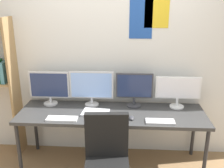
{
  "coord_description": "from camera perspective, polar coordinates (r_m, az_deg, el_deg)",
  "views": [
    {
      "loc": [
        0.18,
        -2.27,
        2.07
      ],
      "look_at": [
        0.0,
        0.65,
        1.09
      ],
      "focal_mm": 41.37,
      "sensor_mm": 36.0,
      "label": 1
    }
  ],
  "objects": [
    {
      "name": "keyboard_right",
      "position": [
        2.98,
        10.58,
        -8.15
      ],
      "size": [
        0.32,
        0.13,
        0.02
      ],
      "primitive_type": "cube",
      "color": "silver",
      "rests_on": "desk"
    },
    {
      "name": "monitor_center_right",
      "position": [
        3.27,
        4.95,
        -0.91
      ],
      "size": [
        0.47,
        0.18,
        0.44
      ],
      "color": "#38383D",
      "rests_on": "desk"
    },
    {
      "name": "keyboard_left",
      "position": [
        3.05,
        -11.0,
        -7.55
      ],
      "size": [
        0.35,
        0.13,
        0.02
      ],
      "primitive_type": "cube",
      "color": "silver",
      "rests_on": "desk"
    },
    {
      "name": "computer_mouse",
      "position": [
        3.01,
        4.37,
        -7.49
      ],
      "size": [
        0.06,
        0.1,
        0.03
      ],
      "primitive_type": "ellipsoid",
      "color": "#38383D",
      "rests_on": "desk"
    },
    {
      "name": "monitor_center_left",
      "position": [
        3.3,
        -4.56,
        -0.63
      ],
      "size": [
        0.56,
        0.18,
        0.45
      ],
      "color": "silver",
      "rests_on": "desk"
    },
    {
      "name": "wall_back",
      "position": [
        3.39,
        0.4,
        5.38
      ],
      "size": [
        4.68,
        0.11,
        2.6
      ],
      "color": "silver",
      "rests_on": "ground_plane"
    },
    {
      "name": "monitor_far_right",
      "position": [
        3.34,
        14.36,
        -1.29
      ],
      "size": [
        0.56,
        0.18,
        0.4
      ],
      "color": "silver",
      "rests_on": "desk"
    },
    {
      "name": "laptop_closed",
      "position": [
        3.14,
        -3.66,
        -6.34
      ],
      "size": [
        0.34,
        0.25,
        0.02
      ],
      "primitive_type": "cube",
      "rotation": [
        0.0,
        0.0,
        -0.1
      ],
      "color": "silver",
      "rests_on": "desk"
    },
    {
      "name": "monitor_far_left",
      "position": [
        3.42,
        -13.65,
        -0.6
      ],
      "size": [
        0.52,
        0.18,
        0.44
      ],
      "color": "silver",
      "rests_on": "desk"
    },
    {
      "name": "desk",
      "position": [
        3.19,
        -0.06,
        -7.1
      ],
      "size": [
        2.28,
        0.68,
        0.74
      ],
      "color": "#333333",
      "rests_on": "ground_plane"
    }
  ]
}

